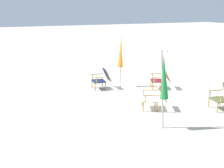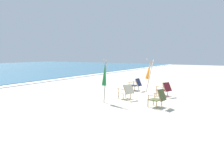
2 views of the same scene
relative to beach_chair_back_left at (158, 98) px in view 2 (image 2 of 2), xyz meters
The scene contains 8 objects.
ground_plane 3.05m from the beach_chair_back_left, 26.26° to the left, with size 80.00×80.00×0.00m, color beige.
surf_band 12.00m from the beach_chair_back_left, 76.95° to the left, with size 80.00×1.10×0.06m, color white.
beach_chair_back_left is the anchor object (origin of this frame).
beach_chair_far_center 2.74m from the beach_chair_back_left, 11.96° to the left, with size 0.82×0.91×0.79m.
beach_chair_front_left 2.20m from the beach_chair_back_left, 66.85° to the left, with size 0.85×0.94×0.78m.
beach_chair_mid_center 4.53m from the beach_chair_back_left, 37.30° to the left, with size 0.63×0.76×0.80m.
umbrella_furled_green 2.77m from the beach_chair_back_left, 97.74° to the left, with size 0.36×0.23×2.12m.
umbrella_furled_orange 4.26m from the beach_chair_back_left, 27.25° to the left, with size 0.60×0.44×2.07m.
Camera 2 is at (-11.87, -4.46, 2.31)m, focal length 35.00 mm.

